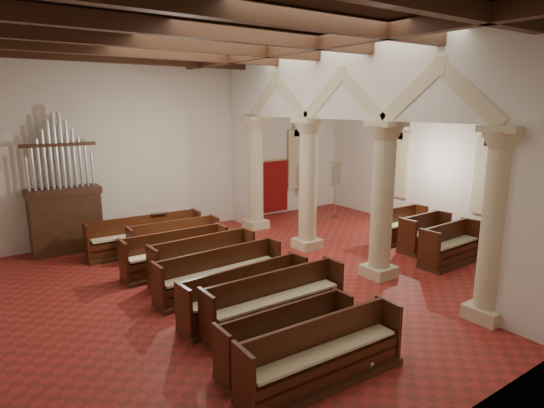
{
  "coord_description": "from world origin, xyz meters",
  "views": [
    {
      "loc": [
        -7.03,
        -9.22,
        4.44
      ],
      "look_at": [
        -0.26,
        0.5,
        1.87
      ],
      "focal_mm": 30.0,
      "sensor_mm": 36.0,
      "label": 1
    }
  ],
  "objects": [
    {
      "name": "aisle_pew_1",
      "position": [
        4.72,
        -0.74,
        0.38
      ],
      "size": [
        1.88,
        0.8,
        1.11
      ],
      "rotation": [
        0.0,
        0.0,
        0.03
      ],
      "color": "#402314",
      "rests_on": "floor"
    },
    {
      "name": "nave_pew_7",
      "position": [
        -1.95,
        3.16,
        0.35
      ],
      "size": [
        2.74,
        0.79,
        1.06
      ],
      "rotation": [
        0.0,
        0.0,
        -0.03
      ],
      "color": "#402314",
      "rests_on": "floor"
    },
    {
      "name": "hymnal_box_c",
      "position": [
        -1.0,
        -0.48,
        0.27
      ],
      "size": [
        0.4,
        0.36,
        0.34
      ],
      "primitive_type": "cube",
      "rotation": [
        0.0,
        0.0,
        -0.3
      ],
      "color": "#151694",
      "rests_on": "floor"
    },
    {
      "name": "tube_heater_b",
      "position": [
        -2.05,
        -4.23,
        0.16
      ],
      "size": [
        0.89,
        0.23,
        0.09
      ],
      "primitive_type": "cylinder",
      "rotation": [
        0.0,
        1.57,
        -0.16
      ],
      "color": "white",
      "rests_on": "floor"
    },
    {
      "name": "nave_pew_4",
      "position": [
        -2.15,
        -0.05,
        0.35
      ],
      "size": [
        3.27,
        0.84,
        1.06
      ],
      "rotation": [
        0.0,
        0.0,
        0.04
      ],
      "color": "#402314",
      "rests_on": "floor"
    },
    {
      "name": "pipe_organ",
      "position": [
        -4.5,
        5.5,
        1.37
      ],
      "size": [
        2.1,
        0.85,
        4.4
      ],
      "color": "#402314",
      "rests_on": "floor"
    },
    {
      "name": "nave_pew_6",
      "position": [
        -2.49,
        1.83,
        0.38
      ],
      "size": [
        2.87,
        0.77,
        1.13
      ],
      "rotation": [
        0.0,
        0.0,
        -0.0
      ],
      "color": "#402314",
      "rests_on": "floor"
    },
    {
      "name": "window_back",
      "position": [
        5.0,
        5.98,
        2.2
      ],
      "size": [
        1.0,
        0.03,
        2.2
      ],
      "primitive_type": "cube",
      "color": "#33745D",
      "rests_on": "wall_back"
    },
    {
      "name": "arcade",
      "position": [
        1.8,
        0.0,
        3.56
      ],
      "size": [
        0.9,
        11.9,
        6.0
      ],
      "color": "#B8AE89",
      "rests_on": "floor"
    },
    {
      "name": "window_right_b",
      "position": [
        6.98,
        2.5,
        2.2
      ],
      "size": [
        0.03,
        1.0,
        2.2
      ],
      "primitive_type": "cube",
      "color": "#33745D",
      "rests_on": "wall_right"
    },
    {
      "name": "nave_pew_8",
      "position": [
        -2.56,
        4.01,
        0.37
      ],
      "size": [
        3.49,
        0.9,
        1.13
      ],
      "rotation": [
        0.0,
        0.0,
        -0.04
      ],
      "color": "#402314",
      "rests_on": "floor"
    },
    {
      "name": "nave_pew_0",
      "position": [
        -2.53,
        -4.23,
        0.35
      ],
      "size": [
        3.06,
        0.79,
        1.06
      ],
      "rotation": [
        0.0,
        0.0,
        -0.03
      ],
      "color": "#402314",
      "rests_on": "floor"
    },
    {
      "name": "floor",
      "position": [
        0.0,
        0.0,
        0.0
      ],
      "size": [
        14.0,
        14.0,
        0.0
      ],
      "primitive_type": "plane",
      "color": "maroon",
      "rests_on": "ground"
    },
    {
      "name": "aisle_pew_2",
      "position": [
        4.84,
        0.3,
        0.38
      ],
      "size": [
        1.99,
        0.77,
        1.12
      ],
      "rotation": [
        0.0,
        0.0,
        0.01
      ],
      "color": "#402314",
      "rests_on": "floor"
    },
    {
      "name": "hymnal_box_a",
      "position": [
        -1.43,
        -4.06,
        0.28
      ],
      "size": [
        0.42,
        0.37,
        0.35
      ],
      "primitive_type": "cube",
      "rotation": [
        0.0,
        0.0,
        0.28
      ],
      "color": "navy",
      "rests_on": "floor"
    },
    {
      "name": "nave_pew_2",
      "position": [
        -2.0,
        -2.15,
        0.36
      ],
      "size": [
        3.21,
        0.73,
        1.09
      ],
      "rotation": [
        0.0,
        0.0,
        0.0
      ],
      "color": "#402314",
      "rests_on": "floor"
    },
    {
      "name": "aisle_pew_0",
      "position": [
        4.25,
        -1.96,
        0.39
      ],
      "size": [
        2.2,
        0.85,
        1.15
      ],
      "rotation": [
        0.0,
        0.0,
        0.04
      ],
      "color": "#402314",
      "rests_on": "floor"
    },
    {
      "name": "wall_back",
      "position": [
        0.0,
        6.0,
        3.0
      ],
      "size": [
        14.0,
        0.02,
        6.0
      ],
      "primitive_type": "cube",
      "color": "beige",
      "rests_on": "floor"
    },
    {
      "name": "wall_front",
      "position": [
        0.0,
        -6.0,
        3.0
      ],
      "size": [
        14.0,
        0.02,
        6.0
      ],
      "primitive_type": "cube",
      "color": "beige",
      "rests_on": "floor"
    },
    {
      "name": "nave_pew_3",
      "position": [
        -2.29,
        -1.46,
        0.35
      ],
      "size": [
        3.08,
        0.92,
        1.07
      ],
      "rotation": [
        0.0,
        0.0,
        0.07
      ],
      "color": "#402314",
      "rests_on": "floor"
    },
    {
      "name": "nave_pew_1",
      "position": [
        -2.63,
        -3.39,
        0.33
      ],
      "size": [
        2.65,
        0.67,
        0.99
      ],
      "rotation": [
        0.0,
        0.0,
        -0.0
      ],
      "color": "#402314",
      "rests_on": "floor"
    },
    {
      "name": "dossal_curtain",
      "position": [
        3.5,
        5.92,
        1.17
      ],
      "size": [
        1.8,
        0.07,
        2.17
      ],
      "color": "maroon",
      "rests_on": "floor"
    },
    {
      "name": "window_right_a",
      "position": [
        6.98,
        -1.5,
        2.2
      ],
      "size": [
        0.03,
        1.0,
        2.2
      ],
      "primitive_type": "cube",
      "color": "#33745D",
      "rests_on": "wall_right"
    },
    {
      "name": "ceiling",
      "position": [
        0.0,
        0.0,
        6.0
      ],
      "size": [
        14.0,
        14.0,
        0.0
      ],
      "primitive_type": "plane",
      "rotation": [
        3.14,
        0.0,
        0.0
      ],
      "color": "black",
      "rests_on": "wall_back"
    },
    {
      "name": "processional_banner",
      "position": [
        5.29,
        4.0,
        0.79
      ],
      "size": [
        0.52,
        0.67,
        2.3
      ],
      "rotation": [
        0.0,
        0.0,
        0.15
      ],
      "color": "#402314",
      "rests_on": "floor"
    },
    {
      "name": "ceiling_beams",
      "position": [
        0.0,
        0.0,
        5.82
      ],
      "size": [
        13.8,
        11.8,
        0.3
      ],
      "primitive_type": null,
      "color": "#402314",
      "rests_on": "wall_back"
    },
    {
      "name": "hymnal_box_b",
      "position": [
        -0.64,
        -1.84,
        0.27
      ],
      "size": [
        0.37,
        0.32,
        0.33
      ],
      "primitive_type": "cube",
      "rotation": [
        0.0,
        0.0,
        0.17
      ],
      "color": "#161999",
      "rests_on": "floor"
    },
    {
      "name": "lectern",
      "position": [
        -2.03,
        4.25,
        0.5
      ],
      "size": [
        0.51,
        0.51,
        1.2
      ],
      "rotation": [
        0.0,
        0.0,
        -0.07
      ],
      "color": "#3A1C12",
      "rests_on": "floor"
    },
    {
      "name": "nave_pew_5",
      "position": [
        -2.1,
        0.94,
        0.38
      ],
      "size": [
        2.85,
        0.88,
        1.13
      ],
      "rotation": [
        0.0,
        0.0,
        0.05
      ],
      "color": "#402314",
      "rests_on": "floor"
    },
    {
      "name": "wall_right",
      "position": [
        7.0,
        0.0,
        3.0
      ],
      "size": [
        0.02,
        12.0,
        6.0
      ],
      "primitive_type": "cube",
      "color": "beige",
      "rests_on": "floor"
    },
    {
      "name": "tube_heater_a",
      "position": [
        -1.26,
        -4.37,
        0.16
      ],
      "size": [
        0.96,
        0.33,
        0.1
      ],
      "primitive_type": "cylinder",
      "rotation": [
        0.0,
        1.57,
        0.25
      ],
      "color": "white",
      "rests_on": "floor"
    }
  ]
}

